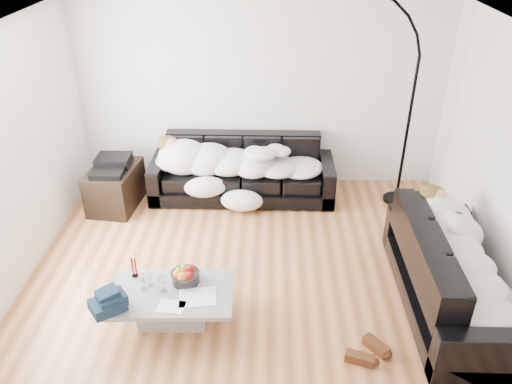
{
  "coord_description": "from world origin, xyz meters",
  "views": [
    {
      "loc": [
        0.14,
        -4.31,
        3.57
      ],
      "look_at": [
        0.0,
        0.3,
        0.9
      ],
      "focal_mm": 35.0,
      "sensor_mm": 36.0,
      "label": 1
    }
  ],
  "objects_px": {
    "coffee_table": "(173,306)",
    "av_cabinet": "(115,187)",
    "shoes": "(368,352)",
    "sofa_right": "(454,271)",
    "wine_glass_a": "(150,279)",
    "floor_lamp": "(409,117)",
    "wine_glass_c": "(162,283)",
    "sofa_back": "(242,169)",
    "sleeper_back": "(242,156)",
    "fruit_bowl": "(185,274)",
    "wine_glass_b": "(143,282)",
    "stereo": "(112,164)",
    "candle_left": "(133,268)",
    "candle_right": "(136,268)",
    "sleeper_right": "(458,254)"
  },
  "relations": [
    {
      "from": "coffee_table",
      "to": "av_cabinet",
      "type": "relative_size",
      "value": 1.44
    },
    {
      "from": "shoes",
      "to": "sofa_right",
      "type": "bearing_deg",
      "value": 66.23
    },
    {
      "from": "wine_glass_a",
      "to": "floor_lamp",
      "type": "xyz_separation_m",
      "value": [
        2.91,
        2.28,
        0.81
      ]
    },
    {
      "from": "coffee_table",
      "to": "wine_glass_a",
      "type": "xyz_separation_m",
      "value": [
        -0.22,
        0.09,
        0.25
      ]
    },
    {
      "from": "coffee_table",
      "to": "wine_glass_c",
      "type": "bearing_deg",
      "value": 168.44
    },
    {
      "from": "sofa_back",
      "to": "av_cabinet",
      "type": "relative_size",
      "value": 3.05
    },
    {
      "from": "sleeper_back",
      "to": "shoes",
      "type": "bearing_deg",
      "value": -65.37
    },
    {
      "from": "fruit_bowl",
      "to": "floor_lamp",
      "type": "height_order",
      "value": "floor_lamp"
    },
    {
      "from": "wine_glass_b",
      "to": "av_cabinet",
      "type": "bearing_deg",
      "value": 112.47
    },
    {
      "from": "fruit_bowl",
      "to": "av_cabinet",
      "type": "xyz_separation_m",
      "value": [
        -1.25,
        1.96,
        -0.15
      ]
    },
    {
      "from": "fruit_bowl",
      "to": "sofa_back",
      "type": "bearing_deg",
      "value": 79.21
    },
    {
      "from": "coffee_table",
      "to": "stereo",
      "type": "bearing_deg",
      "value": 118.22
    },
    {
      "from": "candle_left",
      "to": "av_cabinet",
      "type": "xyz_separation_m",
      "value": [
        -0.73,
        1.9,
        -0.17
      ]
    },
    {
      "from": "wine_glass_b",
      "to": "candle_right",
      "type": "bearing_deg",
      "value": 120.28
    },
    {
      "from": "floor_lamp",
      "to": "candle_left",
      "type": "bearing_deg",
      "value": -128.87
    },
    {
      "from": "sleeper_right",
      "to": "wine_glass_a",
      "type": "xyz_separation_m",
      "value": [
        -2.98,
        -0.21,
        -0.22
      ]
    },
    {
      "from": "wine_glass_b",
      "to": "coffee_table",
      "type": "bearing_deg",
      "value": -7.21
    },
    {
      "from": "candle_right",
      "to": "sofa_right",
      "type": "bearing_deg",
      "value": 1.4
    },
    {
      "from": "sofa_back",
      "to": "candle_right",
      "type": "bearing_deg",
      "value": -112.79
    },
    {
      "from": "candle_left",
      "to": "av_cabinet",
      "type": "height_order",
      "value": "candle_left"
    },
    {
      "from": "wine_glass_c",
      "to": "candle_right",
      "type": "xyz_separation_m",
      "value": [
        -0.3,
        0.2,
        0.01
      ]
    },
    {
      "from": "candle_right",
      "to": "floor_lamp",
      "type": "height_order",
      "value": "floor_lamp"
    },
    {
      "from": "sleeper_back",
      "to": "fruit_bowl",
      "type": "distance_m",
      "value": 2.28
    },
    {
      "from": "candle_left",
      "to": "shoes",
      "type": "distance_m",
      "value": 2.38
    },
    {
      "from": "sofa_back",
      "to": "sofa_right",
      "type": "bearing_deg",
      "value": -44.11
    },
    {
      "from": "sleeper_right",
      "to": "wine_glass_b",
      "type": "distance_m",
      "value": 3.06
    },
    {
      "from": "sleeper_back",
      "to": "sleeper_right",
      "type": "xyz_separation_m",
      "value": [
        2.21,
        -2.1,
        0.01
      ]
    },
    {
      "from": "coffee_table",
      "to": "shoes",
      "type": "relative_size",
      "value": 2.64
    },
    {
      "from": "sleeper_back",
      "to": "floor_lamp",
      "type": "bearing_deg",
      "value": -0.5
    },
    {
      "from": "sleeper_right",
      "to": "shoes",
      "type": "relative_size",
      "value": 4.08
    },
    {
      "from": "candle_left",
      "to": "sleeper_right",
      "type": "bearing_deg",
      "value": 1.42
    },
    {
      "from": "coffee_table",
      "to": "wine_glass_a",
      "type": "bearing_deg",
      "value": 157.69
    },
    {
      "from": "sofa_back",
      "to": "candle_right",
      "type": "relative_size",
      "value": 11.67
    },
    {
      "from": "coffee_table",
      "to": "av_cabinet",
      "type": "height_order",
      "value": "av_cabinet"
    },
    {
      "from": "sleeper_right",
      "to": "shoes",
      "type": "distance_m",
      "value": 1.31
    },
    {
      "from": "sofa_back",
      "to": "sleeper_back",
      "type": "relative_size",
      "value": 1.18
    },
    {
      "from": "wine_glass_b",
      "to": "floor_lamp",
      "type": "height_order",
      "value": "floor_lamp"
    },
    {
      "from": "sofa_back",
      "to": "sleeper_right",
      "type": "relative_size",
      "value": 1.37
    },
    {
      "from": "sofa_back",
      "to": "sofa_right",
      "type": "distance_m",
      "value": 3.08
    },
    {
      "from": "wine_glass_b",
      "to": "candle_left",
      "type": "distance_m",
      "value": 0.23
    },
    {
      "from": "sofa_right",
      "to": "av_cabinet",
      "type": "relative_size",
      "value": 2.6
    },
    {
      "from": "shoes",
      "to": "stereo",
      "type": "bearing_deg",
      "value": 167.98
    },
    {
      "from": "sofa_right",
      "to": "candle_right",
      "type": "distance_m",
      "value": 3.15
    },
    {
      "from": "sleeper_back",
      "to": "wine_glass_c",
      "type": "bearing_deg",
      "value": -104.84
    },
    {
      "from": "wine_glass_a",
      "to": "candle_left",
      "type": "xyz_separation_m",
      "value": [
        -0.19,
        0.13,
        0.03
      ]
    },
    {
      "from": "wine_glass_b",
      "to": "wine_glass_a",
      "type": "bearing_deg",
      "value": 46.3
    },
    {
      "from": "shoes",
      "to": "stereo",
      "type": "relative_size",
      "value": 1.01
    },
    {
      "from": "wine_glass_a",
      "to": "wine_glass_b",
      "type": "height_order",
      "value": "wine_glass_b"
    },
    {
      "from": "av_cabinet",
      "to": "shoes",
      "type": "bearing_deg",
      "value": -33.84
    },
    {
      "from": "sofa_back",
      "to": "sofa_right",
      "type": "relative_size",
      "value": 1.17
    }
  ]
}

